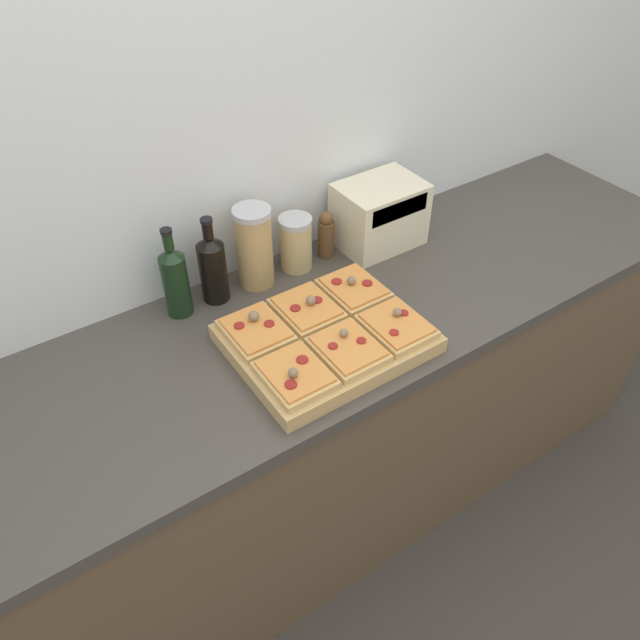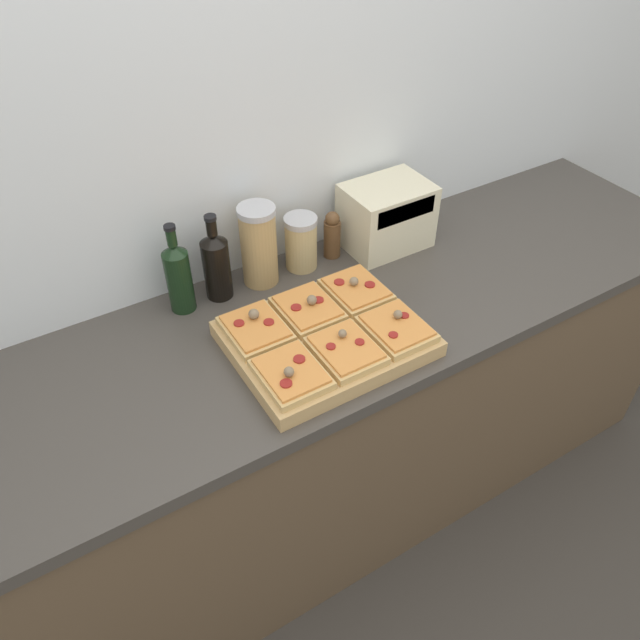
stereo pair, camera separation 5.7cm
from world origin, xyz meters
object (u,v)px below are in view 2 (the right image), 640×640
at_px(wine_bottle, 216,264).
at_px(grain_jar_short, 301,242).
at_px(toaster_oven, 386,216).
at_px(cutting_board, 326,339).
at_px(pepper_mill, 332,235).
at_px(grain_jar_tall, 259,245).
at_px(olive_oil_bottle, 178,276).

xyz_separation_m(wine_bottle, grain_jar_short, (0.27, 0.00, -0.02)).
relative_size(wine_bottle, toaster_oven, 0.93).
height_order(cutting_board, pepper_mill, pepper_mill).
bearing_deg(toaster_oven, grain_jar_tall, 175.54).
bearing_deg(olive_oil_bottle, grain_jar_tall, 0.00).
bearing_deg(grain_jar_short, cutting_board, -109.83).
height_order(cutting_board, grain_jar_tall, grain_jar_tall).
height_order(cutting_board, wine_bottle, wine_bottle).
relative_size(cutting_board, toaster_oven, 1.72).
bearing_deg(cutting_board, grain_jar_tall, 92.62).
bearing_deg(olive_oil_bottle, cutting_board, -52.55).
height_order(olive_oil_bottle, pepper_mill, olive_oil_bottle).
relative_size(grain_jar_short, pepper_mill, 1.10).
distance_m(cutting_board, grain_jar_short, 0.37).
xyz_separation_m(wine_bottle, pepper_mill, (0.38, 0.00, -0.03)).
bearing_deg(pepper_mill, grain_jar_tall, 180.00).
bearing_deg(cutting_board, wine_bottle, 113.68).
bearing_deg(cutting_board, pepper_mill, 55.64).
xyz_separation_m(cutting_board, grain_jar_short, (0.12, 0.34, 0.06)).
height_order(olive_oil_bottle, wine_bottle, olive_oil_bottle).
xyz_separation_m(cutting_board, grain_jar_tall, (-0.02, 0.34, 0.10)).
bearing_deg(wine_bottle, grain_jar_short, 0.00).
bearing_deg(pepper_mill, wine_bottle, 180.00).
xyz_separation_m(grain_jar_short, toaster_oven, (0.29, -0.03, 0.02)).
height_order(cutting_board, grain_jar_short, grain_jar_short).
relative_size(olive_oil_bottle, grain_jar_short, 1.59).
distance_m(wine_bottle, grain_jar_short, 0.27).
bearing_deg(cutting_board, grain_jar_short, 70.17).
bearing_deg(grain_jar_short, grain_jar_tall, 180.00).
height_order(cutting_board, olive_oil_bottle, olive_oil_bottle).
height_order(olive_oil_bottle, grain_jar_tall, olive_oil_bottle).
relative_size(cutting_board, grain_jar_short, 2.86).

